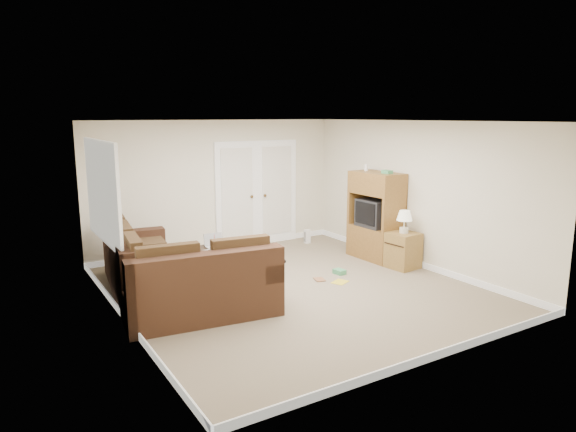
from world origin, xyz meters
TOP-DOWN VIEW (x-y plane):
  - floor at (0.00, 0.00)m, footprint 5.50×5.50m
  - ceiling at (0.00, 0.00)m, footprint 5.00×5.50m
  - wall_left at (-2.50, 0.00)m, footprint 0.02×5.50m
  - wall_right at (2.50, 0.00)m, footprint 0.02×5.50m
  - wall_back at (0.00, 2.75)m, footprint 5.00×0.02m
  - wall_front at (0.00, -2.75)m, footprint 5.00×0.02m
  - baseboards at (0.00, 0.00)m, footprint 5.00×5.50m
  - french_doors at (0.85, 2.71)m, footprint 1.80×0.05m
  - window_left at (-2.46, 1.00)m, footprint 0.05×1.92m
  - sectional_sofa at (-1.76, 0.51)m, footprint 2.11×3.23m
  - coffee_table at (-0.73, 1.05)m, footprint 0.59×1.12m
  - tv_armoire at (2.20, 0.68)m, footprint 0.57×1.00m
  - side_cabinet at (2.20, -0.04)m, footprint 0.52×0.52m
  - space_heater at (1.76, 2.26)m, footprint 0.12×0.10m
  - floor_magazine at (0.81, -0.11)m, footprint 0.32×0.29m
  - floor_greenbox at (1.05, 0.24)m, footprint 0.17×0.21m
  - floor_book at (0.52, 0.17)m, footprint 0.20×0.24m

SIDE VIEW (x-z plane):
  - floor at x=0.00m, z-range 0.00..0.00m
  - floor_magazine at x=0.81m, z-range 0.00..0.01m
  - floor_book at x=0.52m, z-range 0.00..0.02m
  - floor_greenbox at x=1.05m, z-range 0.00..0.08m
  - baseboards at x=0.00m, z-range 0.00..0.10m
  - space_heater at x=1.76m, z-range 0.00..0.28m
  - coffee_table at x=-0.73m, z-range -0.13..0.62m
  - side_cabinet at x=2.20m, z-range -0.14..0.86m
  - sectional_sofa at x=-1.76m, z-range -0.10..0.83m
  - tv_armoire at x=2.20m, z-range -0.05..1.65m
  - french_doors at x=0.85m, z-range -0.03..2.10m
  - wall_left at x=-2.50m, z-range 0.00..2.50m
  - wall_right at x=2.50m, z-range 0.00..2.50m
  - wall_back at x=0.00m, z-range 0.00..2.50m
  - wall_front at x=0.00m, z-range 0.00..2.50m
  - window_left at x=-2.46m, z-range 0.84..2.26m
  - ceiling at x=0.00m, z-range 2.49..2.51m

